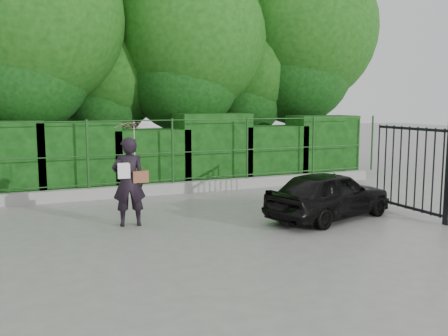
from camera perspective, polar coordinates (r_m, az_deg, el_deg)
name	(u,v)px	position (r m, az deg, el deg)	size (l,w,h in m)	color
ground	(223,233)	(9.81, -0.16, -7.49)	(80.00, 80.00, 0.00)	gray
kerb	(159,189)	(13.94, -7.42, -2.40)	(14.00, 0.25, 0.30)	#9E9E99
fence	(166,151)	(13.86, -6.61, 1.93)	(14.13, 0.06, 1.80)	#1D461A
hedge	(148,155)	(14.76, -8.71, 1.47)	(14.20, 1.20, 2.19)	black
trees	(163,39)	(17.28, -6.94, 14.40)	(17.10, 6.15, 8.08)	black
gate	(433,166)	(11.61, 22.74, 0.24)	(0.22, 2.33, 2.36)	black
woman	(132,161)	(10.40, -10.50, 0.83)	(0.93, 0.85, 2.17)	black
car	(329,194)	(11.15, 11.95, -2.98)	(1.27, 3.16, 1.08)	black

